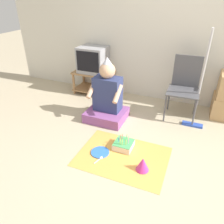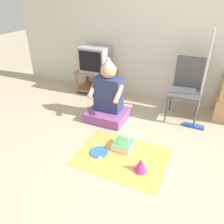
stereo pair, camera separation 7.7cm
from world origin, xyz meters
The scene contains 12 objects.
ground_plane centered at (0.00, 0.00, 0.00)m, with size 16.00×16.00×0.00m, color tan.
wall_back centered at (0.00, 1.95, 1.27)m, with size 6.40×0.06×2.55m.
tv_stand centered at (-1.49, 1.71, 0.24)m, with size 0.70×0.42×0.41m.
tv centered at (-1.49, 1.71, 0.62)m, with size 0.47×0.41×0.44m.
folding_chair centered at (0.09, 1.48, 0.50)m, with size 0.45×0.43×0.89m.
dust_mop centered at (0.30, 1.29, 0.39)m, with size 0.28×0.30×1.32m.
person_seated centered at (-0.90, 0.95, 0.31)m, with size 0.56×0.49×0.92m.
party_cloth centered at (-0.38, 0.22, 0.00)m, with size 1.02×0.75×0.01m.
birthday_cake centered at (-0.43, 0.38, 0.05)m, with size 0.22×0.22×0.16m.
party_hat_blue centered at (-0.12, 0.10, 0.08)m, with size 0.14×0.14×0.15m.
paper_plate centered at (-0.65, 0.18, 0.01)m, with size 0.22×0.22×0.01m.
plastic_spoon_near centered at (-0.60, 0.08, 0.01)m, with size 0.06×0.14×0.01m.
Camera 2 is at (0.32, -1.59, 1.69)m, focal length 35.00 mm.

